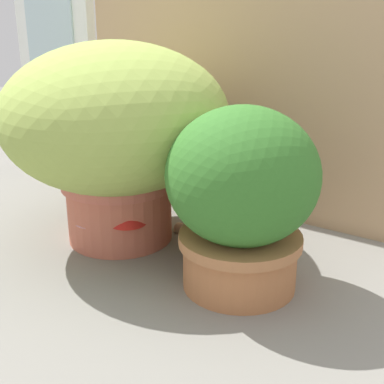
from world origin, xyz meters
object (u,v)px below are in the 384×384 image
(cat, at_px, (234,214))
(mushroom_ornament_red, at_px, (128,220))
(grass_planter, at_px, (116,127))
(leafy_planter, at_px, (242,196))
(mushroom_ornament_pink, at_px, (93,220))

(cat, relative_size, mushroom_ornament_red, 2.82)
(grass_planter, xyz_separation_m, mushroom_ornament_red, (0.09, -0.07, -0.22))
(leafy_planter, bearing_deg, mushroom_ornament_pink, -172.71)
(grass_planter, distance_m, cat, 0.38)
(leafy_planter, height_order, mushroom_ornament_red, leafy_planter)
(leafy_planter, distance_m, cat, 0.17)
(grass_planter, relative_size, cat, 1.58)
(leafy_planter, bearing_deg, grass_planter, 173.63)
(mushroom_ornament_pink, bearing_deg, mushroom_ornament_red, 17.12)
(grass_planter, height_order, mushroom_ornament_red, grass_planter)
(mushroom_ornament_red, distance_m, mushroom_ornament_pink, 0.10)
(leafy_planter, relative_size, cat, 1.11)
(grass_planter, relative_size, leafy_planter, 1.42)
(mushroom_ornament_red, bearing_deg, mushroom_ornament_pink, -162.88)
(grass_planter, xyz_separation_m, mushroom_ornament_pink, (-0.01, -0.10, -0.23))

